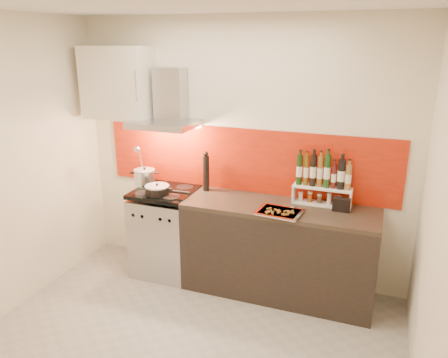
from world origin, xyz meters
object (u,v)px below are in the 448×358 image
at_px(counter, 278,250).
at_px(saute_pan, 158,190).
at_px(baking_tray, 279,212).
at_px(stock_pot, 145,177).
at_px(pepper_mill, 206,172).
at_px(range_stove, 166,232).

relative_size(counter, saute_pan, 3.84).
bearing_deg(baking_tray, stock_pot, 169.78).
xyz_separation_m(saute_pan, pepper_mill, (0.39, 0.30, 0.14)).
height_order(stock_pot, pepper_mill, pepper_mill).
bearing_deg(range_stove, counter, 0.23).
bearing_deg(range_stove, pepper_mill, 23.29).
bearing_deg(stock_pot, saute_pan, -38.39).
height_order(range_stove, baking_tray, baking_tray).
xyz_separation_m(range_stove, stock_pot, (-0.28, 0.09, 0.55)).
relative_size(saute_pan, pepper_mill, 1.15).
distance_m(range_stove, counter, 1.20).
bearing_deg(saute_pan, pepper_mill, 37.04).
height_order(counter, stock_pot, stock_pot).
bearing_deg(pepper_mill, baking_tray, -22.44).
bearing_deg(pepper_mill, range_stove, -156.71).
distance_m(stock_pot, saute_pan, 0.36).
bearing_deg(range_stove, stock_pot, 161.88).
bearing_deg(baking_tray, pepper_mill, 157.56).
height_order(range_stove, pepper_mill, pepper_mill).
bearing_deg(counter, baking_tray, -78.85).
bearing_deg(baking_tray, range_stove, 171.63).
distance_m(stock_pot, pepper_mill, 0.68).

